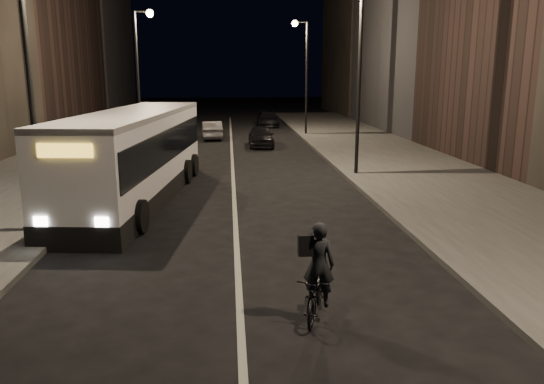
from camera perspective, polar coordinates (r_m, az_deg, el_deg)
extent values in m
plane|color=black|center=(12.29, -3.64, -9.48)|extent=(180.00, 180.00, 0.00)
cube|color=#3D3D3A|center=(27.20, 13.98, 2.72)|extent=(7.00, 70.00, 0.16)
cube|color=#3D3D3A|center=(27.11, -22.53, 2.08)|extent=(7.00, 70.00, 0.16)
cylinder|color=black|center=(24.08, 9.35, 11.44)|extent=(0.16, 0.16, 8.00)
cylinder|color=black|center=(39.80, 3.73, 12.04)|extent=(0.16, 0.16, 8.00)
cube|color=black|center=(39.89, 3.15, 17.80)|extent=(0.90, 0.08, 0.08)
sphere|color=#FFD18C|center=(39.83, 2.47, 17.67)|extent=(0.44, 0.44, 0.44)
cylinder|color=black|center=(16.32, -24.54, 9.92)|extent=(0.16, 0.16, 8.00)
cylinder|color=black|center=(33.83, -14.22, 11.56)|extent=(0.16, 0.16, 8.00)
cube|color=black|center=(33.93, -13.82, 18.35)|extent=(0.90, 0.08, 0.08)
sphere|color=#FFD18C|center=(33.86, -13.02, 18.24)|extent=(0.44, 0.44, 0.44)
cube|color=white|center=(20.18, -14.47, 3.70)|extent=(3.87, 12.30, 3.22)
cube|color=black|center=(20.11, -14.54, 4.98)|extent=(3.91, 11.91, 1.16)
cube|color=white|center=(20.00, -14.72, 8.12)|extent=(3.89, 12.30, 0.18)
cube|color=gold|center=(14.38, -21.36, 4.18)|extent=(1.42, 0.28, 0.35)
cylinder|color=black|center=(16.94, -22.31, -2.38)|extent=(0.46, 1.04, 1.01)
cylinder|color=black|center=(16.08, -14.08, -2.57)|extent=(0.46, 1.04, 1.01)
cylinder|color=black|center=(24.33, -14.70, 2.54)|extent=(0.46, 1.04, 1.01)
cylinder|color=black|center=(23.74, -8.85, 2.56)|extent=(0.46, 1.04, 1.01)
imported|color=black|center=(10.45, 4.77, -10.97)|extent=(1.07, 1.81, 0.90)
imported|color=black|center=(10.01, 5.03, -7.74)|extent=(0.69, 0.55, 1.64)
imported|color=black|center=(33.98, -1.20, 6.02)|extent=(1.59, 3.87, 1.31)
imported|color=#3B3B3E|center=(38.12, -6.48, 6.64)|extent=(1.63, 3.96, 1.27)
imported|color=black|center=(47.05, -0.45, 7.90)|extent=(1.93, 4.55, 1.31)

